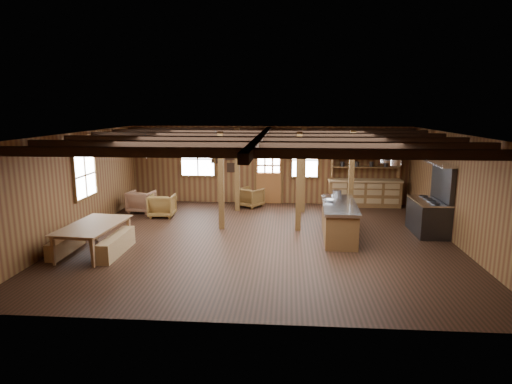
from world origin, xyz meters
TOP-DOWN VIEW (x-y plane):
  - room at (0.00, 0.00)m, footprint 10.04×9.04m
  - ceiling_joists at (0.00, 0.18)m, footprint 9.80×8.82m
  - timber_posts at (0.52, 2.08)m, footprint 3.95×2.35m
  - back_door at (0.00, 4.45)m, footprint 1.02×0.08m
  - window_back_left at (-2.60, 4.46)m, footprint 1.32×0.06m
  - window_back_right at (1.30, 4.46)m, footprint 1.02×0.06m
  - window_left at (-4.96, 0.50)m, footprint 0.14×1.24m
  - notice_boards at (-1.50, 4.46)m, footprint 1.08×0.03m
  - back_counter at (3.40, 4.20)m, footprint 2.55×0.60m
  - pendant_lamps at (-2.25, 1.00)m, footprint 1.86×2.36m
  - pot_rack at (3.11, 0.39)m, footprint 0.42×3.00m
  - kitchen_island at (2.08, 0.37)m, footprint 0.98×2.53m
  - step_stool at (2.20, 0.44)m, footprint 0.54×0.47m
  - commercial_range at (4.65, 0.96)m, footprint 0.82×1.61m
  - dining_table at (-3.90, -1.34)m, footprint 1.27×2.11m
  - bench_wall at (-4.65, -1.34)m, footprint 0.27×1.46m
  - bench_aisle at (-3.39, -1.34)m, footprint 0.31×1.67m
  - armchair_a at (-3.32, 2.22)m, footprint 0.81×0.83m
  - armchair_b at (-0.60, 3.80)m, footprint 1.02×1.03m
  - armchair_c at (-4.20, 2.79)m, footprint 0.85×0.87m
  - counter_pot at (2.11, 1.38)m, footprint 0.27×0.27m
  - bowl at (1.83, 0.58)m, footprint 0.35×0.35m

SIDE VIEW (x-z plane):
  - step_stool at x=2.20m, z-range 0.00..0.40m
  - bench_wall at x=-4.65m, z-range 0.00..0.40m
  - bench_aisle at x=-3.39m, z-range 0.00..0.46m
  - armchair_b at x=-0.60m, z-range 0.00..0.68m
  - dining_table at x=-3.90m, z-range 0.00..0.71m
  - armchair_a at x=-3.32m, z-range 0.00..0.73m
  - armchair_c at x=-4.20m, z-range 0.00..0.73m
  - kitchen_island at x=2.08m, z-range -0.12..1.08m
  - back_counter at x=3.40m, z-range -0.62..1.83m
  - commercial_range at x=4.65m, z-range -0.35..1.63m
  - back_door at x=0.00m, z-range -0.19..1.96m
  - bowl at x=1.83m, z-range 0.94..1.01m
  - counter_pot at x=2.11m, z-range 0.94..1.10m
  - room at x=0.00m, z-range -0.02..2.82m
  - timber_posts at x=0.52m, z-range 0.00..2.80m
  - window_back_left at x=-2.60m, z-range 0.94..2.26m
  - window_back_right at x=1.30m, z-range 0.94..2.26m
  - window_left at x=-4.96m, z-range 0.94..2.26m
  - notice_boards at x=-1.50m, z-range 1.19..2.09m
  - pendant_lamps at x=-2.25m, z-range 1.92..2.58m
  - pot_rack at x=3.11m, z-range 2.04..2.49m
  - ceiling_joists at x=0.00m, z-range 2.59..2.77m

